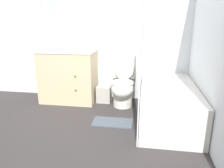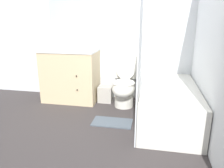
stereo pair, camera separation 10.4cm
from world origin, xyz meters
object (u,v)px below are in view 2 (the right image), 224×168
object	(u,v)px
vanity_cabinet	(71,75)
bath_mat	(112,122)
toilet	(125,84)
sink_faucet	(73,46)
wastebasket	(105,94)
tissue_box	(83,47)
bath_towel_folded	(160,96)
soap_dispenser	(93,46)
bathtub	(168,104)
hand_towel_folded	(47,49)

from	to	relation	value
vanity_cabinet	bath_mat	xyz separation A→B (m)	(0.86, -0.74, -0.44)
vanity_cabinet	toilet	size ratio (longest dim) A/B	1.06
sink_faucet	wastebasket	size ratio (longest dim) A/B	0.52
toilet	wastebasket	size ratio (longest dim) A/B	3.19
tissue_box	sink_faucet	bearing A→B (deg)	147.80
toilet	tissue_box	world-z (taller)	tissue_box
sink_faucet	bath_towel_folded	xyz separation A→B (m)	(1.46, -1.19, -0.38)
soap_dispenser	bath_towel_folded	size ratio (longest dim) A/B	0.46
bath_towel_folded	bath_mat	size ratio (longest dim) A/B	0.60
bathtub	soap_dispenser	xyz separation A→B (m)	(-1.21, 0.53, 0.70)
soap_dispenser	hand_towel_folded	size ratio (longest dim) A/B	0.70
wastebasket	tissue_box	size ratio (longest dim) A/B	1.91
toilet	hand_towel_folded	bearing A→B (deg)	-175.59
bathtub	bath_mat	xyz separation A→B (m)	(-0.74, -0.24, -0.24)
toilet	hand_towel_folded	distance (m)	1.36
tissue_box	hand_towel_folded	distance (m)	0.58
sink_faucet	bath_towel_folded	world-z (taller)	sink_faucet
wastebasket	bath_mat	bearing A→B (deg)	-70.76
hand_towel_folded	vanity_cabinet	bearing A→B (deg)	28.29
bath_towel_folded	hand_towel_folded	bearing A→B (deg)	154.44
soap_dispenser	toilet	bearing A→B (deg)	-10.37
bathtub	bath_towel_folded	xyz separation A→B (m)	(-0.14, -0.51, 0.28)
bathtub	tissue_box	world-z (taller)	tissue_box
sink_faucet	hand_towel_folded	world-z (taller)	sink_faucet
sink_faucet	hand_towel_folded	distance (m)	0.47
sink_faucet	tissue_box	bearing A→B (deg)	-32.20
bath_towel_folded	bath_mat	world-z (taller)	bath_towel_folded
sink_faucet	soap_dispenser	world-z (taller)	soap_dispenser
tissue_box	wastebasket	bearing A→B (deg)	-1.77
toilet	bath_towel_folded	distance (m)	1.09
vanity_cabinet	sink_faucet	distance (m)	0.50
bathtub	bath_towel_folded	size ratio (longest dim) A/B	4.74
toilet	bathtub	xyz separation A→B (m)	(0.67, -0.43, -0.12)
vanity_cabinet	hand_towel_folded	bearing A→B (deg)	-151.71
vanity_cabinet	tissue_box	bearing A→B (deg)	7.01
vanity_cabinet	bath_towel_folded	bearing A→B (deg)	-34.91
toilet	wastebasket	bearing A→B (deg)	164.96
hand_towel_folded	bathtub	bearing A→B (deg)	-9.99
sink_faucet	bath_mat	xyz separation A→B (m)	(0.86, -0.92, -0.90)
tissue_box	bath_mat	distance (m)	1.35
vanity_cabinet	wastebasket	xyz separation A→B (m)	(0.60, 0.02, -0.31)
wastebasket	soap_dispenser	distance (m)	0.83
vanity_cabinet	wastebasket	distance (m)	0.67
vanity_cabinet	soap_dispenser	size ratio (longest dim) A/B	6.18
sink_faucet	bath_towel_folded	bearing A→B (deg)	-39.24
hand_towel_folded	bath_mat	world-z (taller)	hand_towel_folded
wastebasket	soap_dispenser	xyz separation A→B (m)	(-0.21, 0.01, 0.81)
wastebasket	bath_towel_folded	xyz separation A→B (m)	(0.86, -1.04, 0.39)
bath_mat	hand_towel_folded	bearing A→B (deg)	154.05
wastebasket	soap_dispenser	size ratio (longest dim) A/B	1.83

